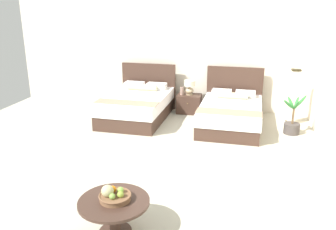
{
  "coord_description": "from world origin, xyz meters",
  "views": [
    {
      "loc": [
        1.45,
        -5.6,
        2.7
      ],
      "look_at": [
        -0.0,
        0.59,
        0.63
      ],
      "focal_mm": 37.63,
      "sensor_mm": 36.0,
      "label": 1
    }
  ],
  "objects_px": {
    "vase": "(182,91)",
    "potted_palm": "(292,124)",
    "bed_near_window": "(137,105)",
    "bed_near_corner": "(231,113)",
    "floor_lamp_corner": "(293,97)",
    "nightstand": "(189,104)",
    "coffee_table": "(114,208)",
    "table_lamp": "(190,87)",
    "fruit_bowl": "(114,195)"
  },
  "relations": [
    {
      "from": "table_lamp",
      "to": "floor_lamp_corner",
      "type": "bearing_deg",
      "value": -6.32
    },
    {
      "from": "floor_lamp_corner",
      "to": "bed_near_corner",
      "type": "bearing_deg",
      "value": -160.94
    },
    {
      "from": "bed_near_window",
      "to": "nightstand",
      "type": "relative_size",
      "value": 3.55
    },
    {
      "from": "vase",
      "to": "nightstand",
      "type": "bearing_deg",
      "value": 12.69
    },
    {
      "from": "nightstand",
      "to": "floor_lamp_corner",
      "type": "xyz_separation_m",
      "value": [
        2.43,
        -0.25,
        0.39
      ]
    },
    {
      "from": "bed_near_window",
      "to": "coffee_table",
      "type": "distance_m",
      "value": 4.39
    },
    {
      "from": "bed_near_corner",
      "to": "table_lamp",
      "type": "bearing_deg",
      "value": 145.54
    },
    {
      "from": "bed_near_corner",
      "to": "floor_lamp_corner",
      "type": "distance_m",
      "value": 1.47
    },
    {
      "from": "vase",
      "to": "fruit_bowl",
      "type": "relative_size",
      "value": 0.51
    },
    {
      "from": "bed_near_corner",
      "to": "potted_palm",
      "type": "bearing_deg",
      "value": -10.55
    },
    {
      "from": "table_lamp",
      "to": "potted_palm",
      "type": "bearing_deg",
      "value": -22.38
    },
    {
      "from": "bed_near_corner",
      "to": "vase",
      "type": "xyz_separation_m",
      "value": [
        -1.25,
        0.68,
        0.28
      ]
    },
    {
      "from": "bed_near_window",
      "to": "vase",
      "type": "bearing_deg",
      "value": 35.98
    },
    {
      "from": "bed_near_corner",
      "to": "floor_lamp_corner",
      "type": "xyz_separation_m",
      "value": [
        1.35,
        0.47,
        0.34
      ]
    },
    {
      "from": "bed_near_corner",
      "to": "vase",
      "type": "distance_m",
      "value": 1.45
    },
    {
      "from": "bed_near_window",
      "to": "vase",
      "type": "height_order",
      "value": "bed_near_window"
    },
    {
      "from": "bed_near_corner",
      "to": "floor_lamp_corner",
      "type": "height_order",
      "value": "floor_lamp_corner"
    },
    {
      "from": "table_lamp",
      "to": "fruit_bowl",
      "type": "xyz_separation_m",
      "value": [
        -0.04,
        -4.98,
        -0.17
      ]
    },
    {
      "from": "vase",
      "to": "potted_palm",
      "type": "height_order",
      "value": "potted_palm"
    },
    {
      "from": "bed_near_corner",
      "to": "floor_lamp_corner",
      "type": "relative_size",
      "value": 1.74
    },
    {
      "from": "fruit_bowl",
      "to": "floor_lamp_corner",
      "type": "relative_size",
      "value": 0.31
    },
    {
      "from": "table_lamp",
      "to": "potted_palm",
      "type": "xyz_separation_m",
      "value": [
        2.38,
        -0.98,
        -0.45
      ]
    },
    {
      "from": "bed_near_window",
      "to": "coffee_table",
      "type": "bearing_deg",
      "value": -75.64
    },
    {
      "from": "bed_near_window",
      "to": "fruit_bowl",
      "type": "height_order",
      "value": "bed_near_window"
    },
    {
      "from": "bed_near_corner",
      "to": "bed_near_window",
      "type": "bearing_deg",
      "value": -179.68
    },
    {
      "from": "bed_near_corner",
      "to": "potted_palm",
      "type": "xyz_separation_m",
      "value": [
        1.31,
        -0.24,
        -0.06
      ]
    },
    {
      "from": "floor_lamp_corner",
      "to": "potted_palm",
      "type": "height_order",
      "value": "floor_lamp_corner"
    },
    {
      "from": "bed_near_window",
      "to": "fruit_bowl",
      "type": "relative_size",
      "value": 5.39
    },
    {
      "from": "coffee_table",
      "to": "fruit_bowl",
      "type": "bearing_deg",
      "value": 101.26
    },
    {
      "from": "bed_near_corner",
      "to": "nightstand",
      "type": "height_order",
      "value": "bed_near_corner"
    },
    {
      "from": "bed_near_window",
      "to": "potted_palm",
      "type": "xyz_separation_m",
      "value": [
        3.51,
        -0.23,
        -0.1
      ]
    },
    {
      "from": "nightstand",
      "to": "table_lamp",
      "type": "bearing_deg",
      "value": 90.0
    },
    {
      "from": "fruit_bowl",
      "to": "floor_lamp_corner",
      "type": "xyz_separation_m",
      "value": [
        2.47,
        4.72,
        0.12
      ]
    },
    {
      "from": "vase",
      "to": "coffee_table",
      "type": "xyz_separation_m",
      "value": [
        0.14,
        -4.94,
        -0.22
      ]
    },
    {
      "from": "vase",
      "to": "fruit_bowl",
      "type": "bearing_deg",
      "value": -88.42
    },
    {
      "from": "table_lamp",
      "to": "vase",
      "type": "xyz_separation_m",
      "value": [
        -0.18,
        -0.06,
        -0.11
      ]
    },
    {
      "from": "nightstand",
      "to": "coffee_table",
      "type": "distance_m",
      "value": 4.98
    },
    {
      "from": "coffee_table",
      "to": "vase",
      "type": "bearing_deg",
      "value": 91.61
    },
    {
      "from": "bed_near_window",
      "to": "table_lamp",
      "type": "relative_size",
      "value": 5.81
    },
    {
      "from": "vase",
      "to": "fruit_bowl",
      "type": "xyz_separation_m",
      "value": [
        0.14,
        -4.92,
        -0.06
      ]
    },
    {
      "from": "nightstand",
      "to": "vase",
      "type": "height_order",
      "value": "vase"
    },
    {
      "from": "fruit_bowl",
      "to": "potted_palm",
      "type": "height_order",
      "value": "potted_palm"
    },
    {
      "from": "nightstand",
      "to": "potted_palm",
      "type": "relative_size",
      "value": 0.68
    },
    {
      "from": "vase",
      "to": "potted_palm",
      "type": "relative_size",
      "value": 0.23
    },
    {
      "from": "table_lamp",
      "to": "fruit_bowl",
      "type": "bearing_deg",
      "value": -90.48
    },
    {
      "from": "coffee_table",
      "to": "potted_palm",
      "type": "xyz_separation_m",
      "value": [
        2.42,
        4.02,
        -0.12
      ]
    },
    {
      "from": "fruit_bowl",
      "to": "floor_lamp_corner",
      "type": "distance_m",
      "value": 5.32
    },
    {
      "from": "bed_near_window",
      "to": "nightstand",
      "type": "height_order",
      "value": "bed_near_window"
    },
    {
      "from": "vase",
      "to": "floor_lamp_corner",
      "type": "bearing_deg",
      "value": -4.58
    },
    {
      "from": "bed_near_corner",
      "to": "vase",
      "type": "relative_size",
      "value": 10.93
    }
  ]
}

